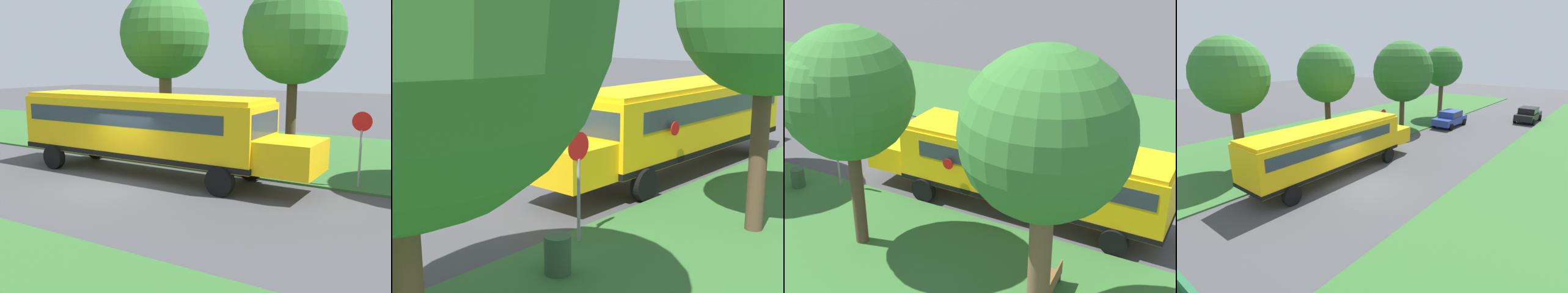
% 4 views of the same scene
% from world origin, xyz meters
% --- Properties ---
extents(ground_plane, '(120.00, 120.00, 0.00)m').
position_xyz_m(ground_plane, '(0.00, 0.00, 0.00)').
color(ground_plane, '#424244').
extents(grass_far_side, '(10.00, 80.00, 0.07)m').
position_xyz_m(grass_far_side, '(9.00, 0.00, 0.04)').
color(grass_far_side, '#33662D').
rests_on(grass_far_side, ground).
extents(school_bus, '(2.84, 12.42, 3.16)m').
position_xyz_m(school_bus, '(-2.56, 0.08, 1.92)').
color(school_bus, yellow).
rests_on(school_bus, ground).
extents(oak_tree_beside_bus, '(4.56, 4.56, 8.13)m').
position_xyz_m(oak_tree_beside_bus, '(-8.10, -2.72, 5.84)').
color(oak_tree_beside_bus, brown).
rests_on(oak_tree_beside_bus, ground).
extents(oak_tree_roadside_mid, '(4.48, 4.35, 7.82)m').
position_xyz_m(oak_tree_roadside_mid, '(-7.58, 4.27, 5.64)').
color(oak_tree_roadside_mid, '#4C3826').
rests_on(oak_tree_roadside_mid, ground).
extents(stop_sign, '(0.08, 0.68, 2.74)m').
position_xyz_m(stop_sign, '(-4.60, 7.76, 1.74)').
color(stop_sign, gray).
rests_on(stop_sign, ground).
extents(park_bench, '(1.64, 0.63, 0.92)m').
position_xyz_m(park_bench, '(-6.98, -2.78, 0.47)').
color(park_bench, brown).
rests_on(park_bench, ground).
extents(trash_bin, '(0.56, 0.56, 0.90)m').
position_xyz_m(trash_bin, '(-5.45, 9.34, 0.45)').
color(trash_bin, '#2D4C33').
rests_on(trash_bin, ground).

